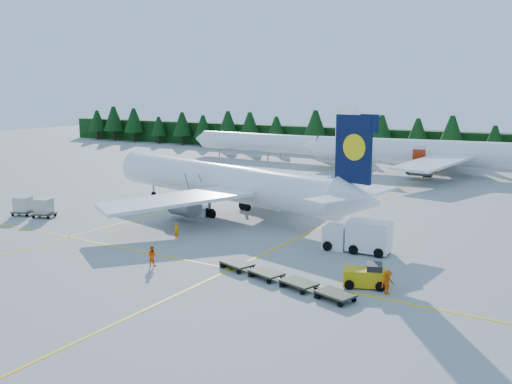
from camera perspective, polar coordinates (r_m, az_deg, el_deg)
The scene contains 16 objects.
ground at distance 56.32m, azimuth -4.12°, elevation -5.12°, with size 320.00×320.00×0.00m, color #9D9D98.
taxi_stripe_a at distance 80.12m, azimuth -3.91°, elevation -0.51°, with size 0.25×120.00×0.01m, color yellow.
taxi_stripe_b at distance 70.61m, azimuth 9.44°, elevation -2.08°, with size 0.25×120.00×0.01m, color yellow.
taxi_stripe_cross at distance 51.77m, azimuth -8.03°, elevation -6.57°, with size 80.00×0.25×0.01m, color yellow.
treeline_hedge at distance 130.51m, azimuth 17.44°, elevation 4.51°, with size 220.00×4.00×6.00m, color black.
airliner_navy at distance 70.42m, azimuth -4.13°, elevation 1.10°, with size 42.31×34.42×12.49m.
airliner_red at distance 105.49m, azimuth 15.78°, elevation 3.85°, with size 44.51×36.43×12.97m.
airliner_far_left at distance 124.29m, azimuth 0.62°, elevation 5.00°, with size 39.67×4.93×11.53m.
airstairs at distance 69.15m, azimuth -6.42°, elevation -1.58°, with size 4.71×6.36×3.78m.
service_truck at distance 53.87m, azimuth 10.08°, elevation -4.34°, with size 6.29×2.59×2.98m.
baggage_tug at distance 44.74m, azimuth 10.95°, elevation -8.24°, with size 3.61×2.76×1.72m.
dolly_train at distance 44.73m, azimuth 2.66°, elevation -8.51°, with size 13.04×4.74×0.16m.
uld_pair at distance 72.63m, azimuth -21.38°, elevation -1.31°, with size 5.99×3.17×1.86m.
crew_a at distance 57.86m, azimuth -7.94°, elevation -3.92°, with size 0.61×0.40×1.68m, color orange.
crew_b at distance 49.78m, azimuth -10.36°, elevation -6.28°, with size 0.85×0.66×1.74m, color #FF5C05.
crew_c at distance 43.42m, azimuth 13.03°, elevation -8.79°, with size 0.76×0.52×1.84m, color #D84404.
Camera 1 is at (31.86, -44.00, 14.84)m, focal length 40.00 mm.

